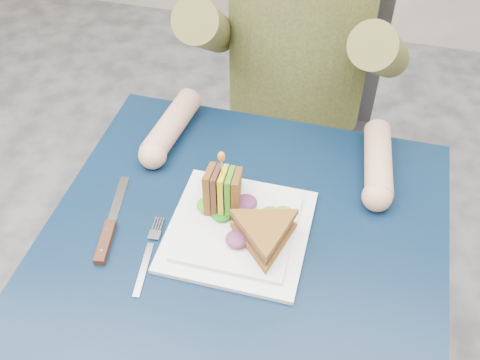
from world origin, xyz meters
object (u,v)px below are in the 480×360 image
(plate, at_px, (238,229))
(knife, at_px, (108,234))
(table, at_px, (241,270))
(fork, at_px, (148,257))
(chair, at_px, (297,111))
(sandwich_flat, at_px, (265,233))
(sandwich_upright, at_px, (223,192))
(diner, at_px, (300,12))

(plate, bearing_deg, knife, -163.43)
(table, relative_size, fork, 4.18)
(table, relative_size, chair, 0.81)
(table, relative_size, plate, 2.88)
(chair, bearing_deg, sandwich_flat, -86.15)
(plate, height_order, sandwich_upright, sandwich_upright)
(table, relative_size, diner, 1.01)
(plate, bearing_deg, sandwich_upright, 133.55)
(table, distance_m, knife, 0.26)
(table, xyz_separation_m, plate, (-0.01, 0.03, 0.09))
(chair, height_order, knife, chair)
(table, xyz_separation_m, fork, (-0.16, -0.07, 0.08))
(table, xyz_separation_m, sandwich_upright, (-0.05, 0.07, 0.13))
(sandwich_upright, bearing_deg, plate, -46.45)
(plate, relative_size, sandwich_upright, 1.71)
(chair, bearing_deg, plate, -91.06)
(table, xyz_separation_m, sandwich_flat, (0.04, 0.00, 0.12))
(chair, xyz_separation_m, knife, (-0.25, -0.69, 0.20))
(table, xyz_separation_m, diner, (-0.00, 0.54, 0.26))
(diner, bearing_deg, knife, -113.07)
(plate, distance_m, fork, 0.17)
(diner, xyz_separation_m, sandwich_flat, (0.04, -0.53, -0.14))
(table, distance_m, sandwich_upright, 0.16)
(fork, bearing_deg, table, 24.38)
(plate, bearing_deg, table, -67.02)
(chair, xyz_separation_m, diner, (-0.00, -0.11, 0.37))
(fork, height_order, knife, knife)
(sandwich_upright, bearing_deg, chair, 84.61)
(sandwich_upright, bearing_deg, diner, 83.32)
(plate, height_order, sandwich_flat, sandwich_flat)
(chair, bearing_deg, sandwich_upright, -95.39)
(chair, xyz_separation_m, sandwich_upright, (-0.05, -0.58, 0.24))
(sandwich_flat, height_order, sandwich_upright, sandwich_upright)
(plate, bearing_deg, fork, -145.93)
(sandwich_upright, distance_m, fork, 0.18)
(sandwich_flat, bearing_deg, sandwich_upright, 144.40)
(table, height_order, chair, chair)
(fork, bearing_deg, knife, 162.67)
(diner, xyz_separation_m, sandwich_upright, (-0.05, -0.46, -0.13))
(diner, relative_size, sandwich_upright, 4.91)
(chair, xyz_separation_m, fork, (-0.16, -0.72, 0.19))
(chair, relative_size, fork, 5.18)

